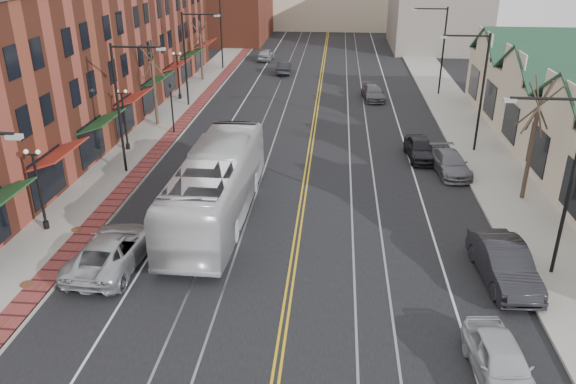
% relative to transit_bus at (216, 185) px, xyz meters
% --- Properties ---
extents(ground, '(160.00, 160.00, 0.00)m').
position_rel_transit_bus_xyz_m(ground, '(4.40, -10.34, -1.86)').
color(ground, black).
rests_on(ground, ground).
extents(sidewalk_left, '(4.00, 120.00, 0.15)m').
position_rel_transit_bus_xyz_m(sidewalk_left, '(-7.60, 9.66, -1.79)').
color(sidewalk_left, gray).
rests_on(sidewalk_left, ground).
extents(sidewalk_right, '(4.00, 120.00, 0.15)m').
position_rel_transit_bus_xyz_m(sidewalk_right, '(16.40, 9.66, -1.79)').
color(sidewalk_right, gray).
rests_on(sidewalk_right, ground).
extents(building_left, '(10.00, 50.00, 11.00)m').
position_rel_transit_bus_xyz_m(building_left, '(-14.60, 16.66, 3.64)').
color(building_left, brown).
rests_on(building_left, ground).
extents(backdrop_right, '(12.00, 16.00, 11.00)m').
position_rel_transit_bus_xyz_m(backdrop_right, '(19.40, 54.66, 3.64)').
color(backdrop_right, slate).
rests_on(backdrop_right, ground).
extents(streetlight_l_1, '(3.33, 0.25, 8.00)m').
position_rel_transit_bus_xyz_m(streetlight_l_1, '(-6.65, 5.66, 3.16)').
color(streetlight_l_1, black).
rests_on(streetlight_l_1, sidewalk_left).
extents(streetlight_l_2, '(3.33, 0.25, 8.00)m').
position_rel_transit_bus_xyz_m(streetlight_l_2, '(-6.65, 21.66, 3.16)').
color(streetlight_l_2, black).
rests_on(streetlight_l_2, sidewalk_left).
extents(streetlight_l_3, '(3.33, 0.25, 8.00)m').
position_rel_transit_bus_xyz_m(streetlight_l_3, '(-6.65, 37.66, 3.16)').
color(streetlight_l_3, black).
rests_on(streetlight_l_3, sidewalk_left).
extents(streetlight_r_0, '(3.33, 0.25, 8.00)m').
position_rel_transit_bus_xyz_m(streetlight_r_0, '(15.44, -4.34, 3.16)').
color(streetlight_r_0, black).
rests_on(streetlight_r_0, sidewalk_right).
extents(streetlight_r_1, '(3.33, 0.25, 8.00)m').
position_rel_transit_bus_xyz_m(streetlight_r_1, '(15.44, 11.66, 3.16)').
color(streetlight_r_1, black).
rests_on(streetlight_r_1, sidewalk_right).
extents(streetlight_r_2, '(3.33, 0.25, 8.00)m').
position_rel_transit_bus_xyz_m(streetlight_r_2, '(15.44, 27.66, 3.16)').
color(streetlight_r_2, black).
rests_on(streetlight_r_2, sidewalk_right).
extents(lamppost_l_1, '(0.84, 0.28, 4.27)m').
position_rel_transit_bus_xyz_m(lamppost_l_1, '(-8.40, -2.34, 0.34)').
color(lamppost_l_1, black).
rests_on(lamppost_l_1, sidewalk_left).
extents(lamppost_l_2, '(0.84, 0.28, 4.27)m').
position_rel_transit_bus_xyz_m(lamppost_l_2, '(-8.40, 9.66, 0.34)').
color(lamppost_l_2, black).
rests_on(lamppost_l_2, sidewalk_left).
extents(lamppost_l_3, '(0.84, 0.28, 4.27)m').
position_rel_transit_bus_xyz_m(lamppost_l_3, '(-8.40, 23.66, 0.34)').
color(lamppost_l_3, black).
rests_on(lamppost_l_3, sidewalk_left).
extents(tree_left_near, '(1.78, 1.37, 6.48)m').
position_rel_transit_bus_xyz_m(tree_left_near, '(-8.10, 15.66, 1.65)').
color(tree_left_near, '#382B21').
rests_on(tree_left_near, sidewalk_left).
extents(tree_left_far, '(1.66, 1.28, 6.02)m').
position_rel_transit_bus_xyz_m(tree_left_far, '(-8.10, 31.66, 1.41)').
color(tree_left_far, '#382B21').
rests_on(tree_left_far, sidewalk_left).
extents(tree_right_mid, '(1.90, 1.46, 6.93)m').
position_rel_transit_bus_xyz_m(tree_right_mid, '(16.90, 3.66, 1.89)').
color(tree_right_mid, '#382B21').
rests_on(tree_right_mid, sidewalk_right).
extents(manhole_mid, '(0.60, 0.60, 0.02)m').
position_rel_transit_bus_xyz_m(manhole_mid, '(-6.80, -7.34, -1.70)').
color(manhole_mid, '#592D19').
rests_on(manhole_mid, sidewalk_left).
extents(manhole_far, '(0.60, 0.60, 0.02)m').
position_rel_transit_bus_xyz_m(manhole_far, '(-6.80, -2.34, -1.70)').
color(manhole_far, '#592D19').
rests_on(manhole_far, sidewalk_left).
extents(traffic_signal, '(0.18, 0.15, 3.80)m').
position_rel_transit_bus_xyz_m(traffic_signal, '(-6.20, 13.66, 0.49)').
color(traffic_signal, black).
rests_on(traffic_signal, sidewalk_left).
extents(transit_bus, '(3.31, 13.40, 3.72)m').
position_rel_transit_bus_xyz_m(transit_bus, '(0.00, 0.00, 0.00)').
color(transit_bus, silver).
rests_on(transit_bus, ground).
extents(parked_suv, '(2.91, 5.91, 1.61)m').
position_rel_transit_bus_xyz_m(parked_suv, '(-3.74, -5.30, -1.05)').
color(parked_suv, '#B1B4B8').
rests_on(parked_suv, ground).
extents(parked_car_a, '(2.09, 4.44, 1.47)m').
position_rel_transit_bus_xyz_m(parked_car_a, '(11.90, -11.25, -1.13)').
color(parked_car_a, silver).
rests_on(parked_car_a, ground).
extents(parked_car_b, '(2.22, 5.36, 1.72)m').
position_rel_transit_bus_xyz_m(parked_car_b, '(13.57, -5.03, -1.00)').
color(parked_car_b, black).
rests_on(parked_car_b, ground).
extents(parked_car_c, '(2.42, 4.83, 1.35)m').
position_rel_transit_bus_xyz_m(parked_car_c, '(13.47, 7.46, -1.19)').
color(parked_car_c, slate).
rests_on(parked_car_c, ground).
extents(parked_car_d, '(2.05, 4.45, 1.48)m').
position_rel_transit_bus_xyz_m(parked_car_d, '(11.90, 9.95, -1.12)').
color(parked_car_d, black).
rests_on(parked_car_d, ground).
extents(distant_car_left, '(1.59, 4.14, 1.35)m').
position_rel_transit_bus_xyz_m(distant_car_left, '(0.18, 35.90, -1.19)').
color(distant_car_left, black).
rests_on(distant_car_left, ground).
extents(distant_car_right, '(2.33, 4.62, 1.29)m').
position_rel_transit_bus_xyz_m(distant_car_right, '(9.51, 25.46, -1.22)').
color(distant_car_right, '#58575E').
rests_on(distant_car_right, ground).
extents(distant_car_far, '(2.04, 4.31, 1.42)m').
position_rel_transit_bus_xyz_m(distant_car_far, '(-2.77, 43.45, -1.15)').
color(distant_car_far, '#989B9F').
rests_on(distant_car_far, ground).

